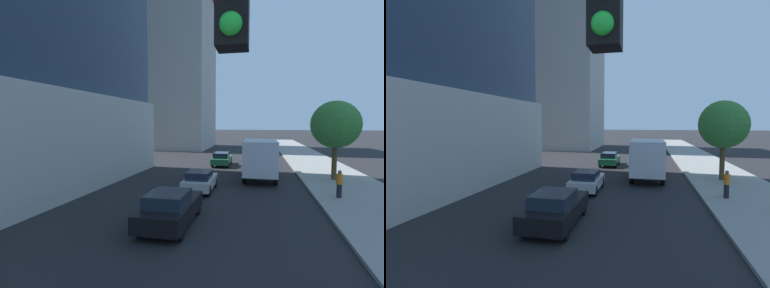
{
  "view_description": "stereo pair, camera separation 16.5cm",
  "coord_description": "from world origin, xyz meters",
  "views": [
    {
      "loc": [
        1.66,
        1.7,
        4.37
      ],
      "look_at": [
        -1.54,
        15.78,
        3.34
      ],
      "focal_mm": 27.19,
      "sensor_mm": 36.0,
      "label": 1
    },
    {
      "loc": [
        1.82,
        1.74,
        4.37
      ],
      "look_at": [
        -1.54,
        15.78,
        3.34
      ],
      "focal_mm": 27.19,
      "sensor_mm": 36.0,
      "label": 2
    }
  ],
  "objects": [
    {
      "name": "construction_building",
      "position": [
        -13.14,
        52.31,
        16.14
      ],
      "size": [
        14.66,
        27.71,
        38.42
      ],
      "color": "#B2AFA8",
      "rests_on": "ground"
    },
    {
      "name": "pedestrian_orange_shirt",
      "position": [
        6.22,
        19.43,
        0.94
      ],
      "size": [
        0.34,
        0.34,
        1.57
      ],
      "color": "black",
      "rests_on": "sidewalk"
    },
    {
      "name": "street_tree",
      "position": [
        7.29,
        25.17,
        4.26
      ],
      "size": [
        3.55,
        3.55,
        5.91
      ],
      "color": "brown",
      "rests_on": "sidewalk"
    },
    {
      "name": "box_truck",
      "position": [
        1.84,
        25.02,
        1.76
      ],
      "size": [
        2.42,
        7.05,
        3.09
      ],
      "color": "#B21E1E",
      "rests_on": "ground"
    },
    {
      "name": "car_silver",
      "position": [
        -1.93,
        19.93,
        0.68
      ],
      "size": [
        1.74,
        4.02,
        1.33
      ],
      "color": "#B7B7BC",
      "rests_on": "ground"
    },
    {
      "name": "car_green",
      "position": [
        -1.93,
        31.51,
        0.71
      ],
      "size": [
        1.73,
        4.66,
        1.39
      ],
      "color": "#1E6638",
      "rests_on": "ground"
    },
    {
      "name": "car_black",
      "position": [
        -1.93,
        13.39,
        0.76
      ],
      "size": [
        1.88,
        4.62,
        1.52
      ],
      "color": "black",
      "rests_on": "ground"
    },
    {
      "name": "sidewalk",
      "position": [
        7.64,
        20.0,
        0.07
      ],
      "size": [
        5.46,
        120.0,
        0.15
      ],
      "primitive_type": "cube",
      "color": "gray",
      "rests_on": "ground"
    }
  ]
}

